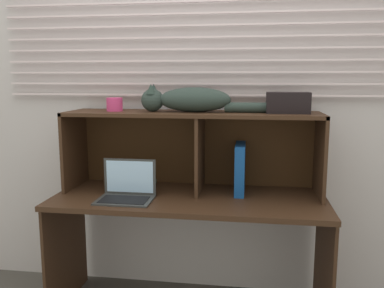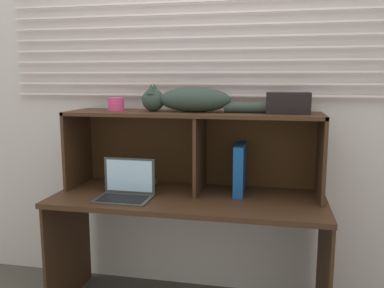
# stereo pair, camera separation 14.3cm
# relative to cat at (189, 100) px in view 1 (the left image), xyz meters

# --- Properties ---
(back_panel_with_blinds) EXTENTS (4.40, 0.08, 2.50)m
(back_panel_with_blinds) POSITION_rel_cat_xyz_m (0.02, 0.24, -0.06)
(back_panel_with_blinds) COLOR beige
(back_panel_with_blinds) RESTS_ON ground
(desk) EXTENTS (1.62, 0.65, 0.75)m
(desk) POSITION_rel_cat_xyz_m (0.02, -0.12, -0.71)
(desk) COLOR #392215
(desk) RESTS_ON ground
(hutch_shelf_unit) EXTENTS (1.56, 0.38, 0.50)m
(hutch_shelf_unit) POSITION_rel_cat_xyz_m (0.02, 0.04, -0.22)
(hutch_shelf_unit) COLOR #392215
(hutch_shelf_unit) RESTS_ON desk
(cat) EXTENTS (0.77, 0.17, 0.17)m
(cat) POSITION_rel_cat_xyz_m (0.00, 0.00, 0.00)
(cat) COLOR #2B3833
(cat) RESTS_ON hutch_shelf_unit
(laptop) EXTENTS (0.32, 0.22, 0.23)m
(laptop) POSITION_rel_cat_xyz_m (-0.33, -0.23, -0.52)
(laptop) COLOR #353535
(laptop) RESTS_ON desk
(binder_upright) EXTENTS (0.06, 0.26, 0.31)m
(binder_upright) POSITION_rel_cat_xyz_m (0.32, 0.00, -0.42)
(binder_upright) COLOR navy
(binder_upright) RESTS_ON desk
(book_stack) EXTENTS (0.17, 0.25, 0.03)m
(book_stack) POSITION_rel_cat_xyz_m (-0.32, -0.00, -0.55)
(book_stack) COLOR tan
(book_stack) RESTS_ON desk
(small_basket) EXTENTS (0.10, 0.10, 0.08)m
(small_basket) POSITION_rel_cat_xyz_m (-0.47, 0.00, -0.03)
(small_basket) COLOR #D83B78
(small_basket) RESTS_ON hutch_shelf_unit
(storage_box) EXTENTS (0.25, 0.15, 0.12)m
(storage_box) POSITION_rel_cat_xyz_m (0.59, 0.00, -0.01)
(storage_box) COLOR black
(storage_box) RESTS_ON hutch_shelf_unit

